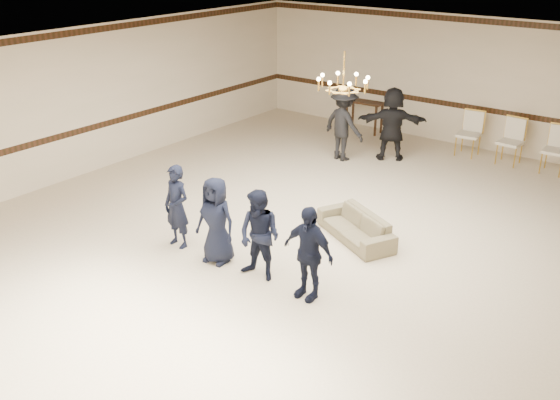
{
  "coord_description": "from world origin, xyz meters",
  "views": [
    {
      "loc": [
        5.33,
        -7.79,
        4.97
      ],
      "look_at": [
        -0.19,
        -0.5,
        1.0
      ],
      "focal_mm": 39.49,
      "sensor_mm": 36.0,
      "label": 1
    }
  ],
  "objects_px": {
    "console_table": "(364,116)",
    "banquet_chair_left": "(469,134)",
    "adult_mid": "(392,124)",
    "banquet_chair_right": "(555,150)",
    "chandelier": "(344,71)",
    "boy_c": "(260,236)",
    "boy_d": "(308,253)",
    "banquet_chair_mid": "(510,142)",
    "boy_b": "(216,220)",
    "adult_left": "(344,124)",
    "boy_a": "(177,207)",
    "settee": "(356,226)"
  },
  "relations": [
    {
      "from": "console_table",
      "to": "banquet_chair_left",
      "type": "bearing_deg",
      "value": -6.86
    },
    {
      "from": "adult_mid",
      "to": "banquet_chair_right",
      "type": "relative_size",
      "value": 1.64
    },
    {
      "from": "chandelier",
      "to": "adult_mid",
      "type": "xyz_separation_m",
      "value": [
        -0.99,
        3.91,
        -2.0
      ]
    },
    {
      "from": "boy_c",
      "to": "console_table",
      "type": "relative_size",
      "value": 1.45
    },
    {
      "from": "boy_d",
      "to": "banquet_chair_right",
      "type": "height_order",
      "value": "boy_d"
    },
    {
      "from": "banquet_chair_mid",
      "to": "banquet_chair_right",
      "type": "xyz_separation_m",
      "value": [
        1.0,
        0.0,
        0.0
      ]
    },
    {
      "from": "boy_c",
      "to": "adult_mid",
      "type": "height_order",
      "value": "adult_mid"
    },
    {
      "from": "chandelier",
      "to": "banquet_chair_right",
      "type": "height_order",
      "value": "chandelier"
    },
    {
      "from": "boy_c",
      "to": "chandelier",
      "type": "bearing_deg",
      "value": 87.42
    },
    {
      "from": "boy_c",
      "to": "banquet_chair_mid",
      "type": "height_order",
      "value": "boy_c"
    },
    {
      "from": "boy_b",
      "to": "chandelier",
      "type": "bearing_deg",
      "value": 63.71
    },
    {
      "from": "adult_left",
      "to": "adult_mid",
      "type": "bearing_deg",
      "value": -130.12
    },
    {
      "from": "adult_mid",
      "to": "banquet_chair_right",
      "type": "xyz_separation_m",
      "value": [
        3.36,
        1.37,
        -0.34
      ]
    },
    {
      "from": "chandelier",
      "to": "boy_a",
      "type": "bearing_deg",
      "value": -128.13
    },
    {
      "from": "boy_a",
      "to": "settee",
      "type": "distance_m",
      "value": 3.13
    },
    {
      "from": "boy_c",
      "to": "boy_d",
      "type": "distance_m",
      "value": 0.9
    },
    {
      "from": "boy_d",
      "to": "adult_left",
      "type": "xyz_separation_m",
      "value": [
        -2.8,
        5.49,
        0.14
      ]
    },
    {
      "from": "boy_a",
      "to": "banquet_chair_left",
      "type": "xyz_separation_m",
      "value": [
        2.16,
        7.56,
        -0.2
      ]
    },
    {
      "from": "chandelier",
      "to": "banquet_chair_mid",
      "type": "relative_size",
      "value": 0.88
    },
    {
      "from": "adult_left",
      "to": "adult_mid",
      "type": "relative_size",
      "value": 1.0
    },
    {
      "from": "boy_a",
      "to": "adult_left",
      "type": "distance_m",
      "value": 5.5
    },
    {
      "from": "banquet_chair_left",
      "to": "banquet_chair_right",
      "type": "height_order",
      "value": "same"
    },
    {
      "from": "banquet_chair_mid",
      "to": "banquet_chair_right",
      "type": "distance_m",
      "value": 1.0
    },
    {
      "from": "boy_c",
      "to": "banquet_chair_left",
      "type": "distance_m",
      "value": 7.58
    },
    {
      "from": "chandelier",
      "to": "boy_c",
      "type": "bearing_deg",
      "value": -89.79
    },
    {
      "from": "chandelier",
      "to": "boy_b",
      "type": "distance_m",
      "value": 3.26
    },
    {
      "from": "boy_a",
      "to": "adult_mid",
      "type": "height_order",
      "value": "adult_mid"
    },
    {
      "from": "banquet_chair_left",
      "to": "banquet_chair_right",
      "type": "relative_size",
      "value": 1.0
    },
    {
      "from": "banquet_chair_left",
      "to": "console_table",
      "type": "bearing_deg",
      "value": 170.24
    },
    {
      "from": "boy_b",
      "to": "banquet_chair_mid",
      "type": "height_order",
      "value": "boy_b"
    },
    {
      "from": "console_table",
      "to": "settee",
      "type": "bearing_deg",
      "value": -64.2
    },
    {
      "from": "adult_mid",
      "to": "boy_c",
      "type": "bearing_deg",
      "value": 69.53
    },
    {
      "from": "adult_mid",
      "to": "chandelier",
      "type": "bearing_deg",
      "value": 74.6
    },
    {
      "from": "boy_c",
      "to": "adult_left",
      "type": "distance_m",
      "value": 5.82
    },
    {
      "from": "boy_b",
      "to": "console_table",
      "type": "height_order",
      "value": "boy_b"
    },
    {
      "from": "boy_b",
      "to": "boy_c",
      "type": "relative_size",
      "value": 1.0
    },
    {
      "from": "settee",
      "to": "banquet_chair_left",
      "type": "relative_size",
      "value": 1.56
    },
    {
      "from": "boy_b",
      "to": "settee",
      "type": "relative_size",
      "value": 0.88
    },
    {
      "from": "adult_mid",
      "to": "banquet_chair_mid",
      "type": "height_order",
      "value": "adult_mid"
    },
    {
      "from": "chandelier",
      "to": "banquet_chair_right",
      "type": "relative_size",
      "value": 0.88
    },
    {
      "from": "boy_d",
      "to": "banquet_chair_mid",
      "type": "xyz_separation_m",
      "value": [
        0.46,
        7.56,
        -0.2
      ]
    },
    {
      "from": "chandelier",
      "to": "boy_a",
      "type": "height_order",
      "value": "chandelier"
    },
    {
      "from": "adult_mid",
      "to": "boy_d",
      "type": "bearing_deg",
      "value": 77.41
    },
    {
      "from": "boy_a",
      "to": "boy_b",
      "type": "distance_m",
      "value": 0.9
    },
    {
      "from": "settee",
      "to": "console_table",
      "type": "relative_size",
      "value": 1.64
    },
    {
      "from": "boy_d",
      "to": "console_table",
      "type": "xyz_separation_m",
      "value": [
        -3.54,
        7.76,
        -0.31
      ]
    },
    {
      "from": "chandelier",
      "to": "adult_left",
      "type": "height_order",
      "value": "chandelier"
    },
    {
      "from": "boy_b",
      "to": "banquet_chair_left",
      "type": "relative_size",
      "value": 1.37
    },
    {
      "from": "boy_c",
      "to": "boy_a",
      "type": "bearing_deg",
      "value": 177.21
    },
    {
      "from": "adult_mid",
      "to": "banquet_chair_left",
      "type": "xyz_separation_m",
      "value": [
        1.36,
        1.37,
        -0.34
      ]
    }
  ]
}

